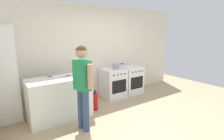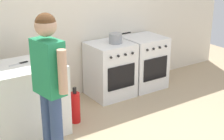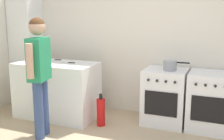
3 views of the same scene
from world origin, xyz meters
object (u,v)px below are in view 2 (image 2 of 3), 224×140
(pot, at_px, (115,38))
(person, at_px, (49,78))
(oven_right, at_px, (143,62))
(fire_extinguisher, at_px, (75,107))
(knife_utility, at_px, (19,64))
(oven_left, at_px, (110,70))

(pot, distance_m, person, 1.88)
(oven_right, relative_size, fire_extinguisher, 1.70)
(knife_utility, xyz_separation_m, person, (0.03, -0.80, 0.07))
(oven_left, distance_m, pot, 0.51)
(knife_utility, distance_m, fire_extinguisher, 0.95)
(person, relative_size, fire_extinguisher, 3.27)
(person, height_order, fire_extinguisher, person)
(oven_left, height_order, person, person)
(person, bearing_deg, pot, 34.77)
(pot, xyz_separation_m, fire_extinguisher, (-0.94, -0.43, -0.71))
(fire_extinguisher, bearing_deg, pot, 24.76)
(person, bearing_deg, oven_left, 37.12)
(oven_right, height_order, person, person)
(pot, bearing_deg, oven_right, 4.40)
(knife_utility, bearing_deg, person, -87.62)
(oven_right, bearing_deg, knife_utility, -171.60)
(oven_left, relative_size, oven_right, 1.00)
(oven_left, bearing_deg, knife_utility, -168.03)
(oven_left, xyz_separation_m, pot, (0.07, -0.05, 0.50))
(oven_right, relative_size, pot, 2.25)
(knife_utility, distance_m, person, 0.80)
(pot, xyz_separation_m, knife_utility, (-1.58, -0.27, -0.02))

